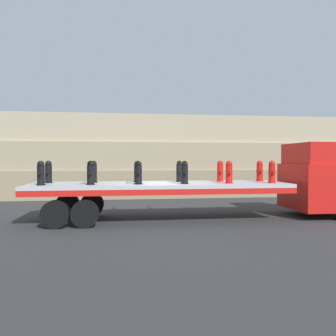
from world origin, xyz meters
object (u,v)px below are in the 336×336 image
object	(u,v)px
fire_hydrant_black_far_3	(179,172)
fire_hydrant_black_near_2	(138,173)
fire_hydrant_red_near_4	(229,172)
truck_cab	(322,179)
flatbed_trailer	(141,190)
fire_hydrant_black_far_1	(94,172)
fire_hydrant_red_far_4	(220,171)
fire_hydrant_black_far_2	(137,172)
fire_hydrant_red_far_5	(260,171)
fire_hydrant_black_far_0	(48,172)
fire_hydrant_black_near_3	(185,173)
fire_hydrant_black_near_1	(91,173)
fire_hydrant_red_near_5	(272,172)
fire_hydrant_black_near_0	(41,173)

from	to	relation	value
fire_hydrant_black_far_3	fire_hydrant_black_near_2	bearing A→B (deg)	-145.89
fire_hydrant_black_near_2	fire_hydrant_red_near_4	size ratio (longest dim) A/B	1.00
truck_cab	flatbed_trailer	world-z (taller)	truck_cab
fire_hydrant_black_far_1	fire_hydrant_black_near_2	distance (m)	1.99
truck_cab	fire_hydrant_red_far_4	xyz separation A→B (m)	(-4.02, 0.56, 0.32)
fire_hydrant_black_far_1	fire_hydrant_black_far_2	xyz separation A→B (m)	(1.65, 0.00, 0.00)
fire_hydrant_black_far_1	fire_hydrant_red_far_5	size ratio (longest dim) A/B	1.00
fire_hydrant_black_far_0	fire_hydrant_red_far_4	xyz separation A→B (m)	(6.60, 0.00, 0.00)
fire_hydrant_black_far_3	fire_hydrant_red_far_5	distance (m)	3.30
fire_hydrant_black_far_3	fire_hydrant_red_far_4	bearing A→B (deg)	0.00
fire_hydrant_black_far_3	fire_hydrant_red_far_4	world-z (taller)	same
flatbed_trailer	fire_hydrant_black_near_3	distance (m)	1.77
fire_hydrant_black_near_1	fire_hydrant_black_far_3	distance (m)	3.49
flatbed_trailer	fire_hydrant_red_near_4	xyz separation A→B (m)	(3.19, -0.56, 0.67)
fire_hydrant_black_far_0	fire_hydrant_red_near_5	distance (m)	8.33
fire_hydrant_red_near_5	fire_hydrant_black_far_1	bearing A→B (deg)	170.39
fire_hydrant_black_near_0	fire_hydrant_black_far_2	distance (m)	3.49
fire_hydrant_black_near_0	fire_hydrant_black_near_2	distance (m)	3.30
fire_hydrant_black_near_1	fire_hydrant_red_far_5	size ratio (longest dim) A/B	1.00
fire_hydrant_red_near_5	fire_hydrant_red_far_5	size ratio (longest dim) A/B	1.00
fire_hydrant_black_far_2	fire_hydrant_black_far_3	size ratio (longest dim) A/B	1.00
fire_hydrant_black_near_2	fire_hydrant_red_far_5	distance (m)	5.08
flatbed_trailer	fire_hydrant_black_far_3	xyz separation A→B (m)	(1.54, 0.56, 0.67)
truck_cab	fire_hydrant_black_near_1	world-z (taller)	truck_cab
fire_hydrant_black_far_3	fire_hydrant_black_far_2	bearing A→B (deg)	180.00
fire_hydrant_black_far_0	fire_hydrant_red_near_5	xyz separation A→B (m)	(8.26, -1.12, 0.00)
fire_hydrant_red_near_5	flatbed_trailer	bearing A→B (deg)	173.41
fire_hydrant_black_near_3	fire_hydrant_black_near_2	bearing A→B (deg)	180.00
fire_hydrant_black_near_0	fire_hydrant_red_near_5	bearing A→B (deg)	0.00
flatbed_trailer	fire_hydrant_red_near_5	size ratio (longest dim) A/B	11.39
fire_hydrant_red_near_4	fire_hydrant_red_near_5	bearing A→B (deg)	0.00
fire_hydrant_black_near_2	fire_hydrant_black_near_3	xyz separation A→B (m)	(1.65, 0.00, 0.00)
fire_hydrant_black_far_1	fire_hydrant_black_far_2	size ratio (longest dim) A/B	1.00
fire_hydrant_black_near_3	fire_hydrant_red_far_5	world-z (taller)	same
flatbed_trailer	fire_hydrant_black_far_1	distance (m)	1.97
fire_hydrant_black_near_1	fire_hydrant_black_far_1	world-z (taller)	same
fire_hydrant_black_far_0	fire_hydrant_red_far_5	world-z (taller)	same
fire_hydrant_red_near_4	fire_hydrant_red_near_5	size ratio (longest dim) A/B	1.00
fire_hydrant_black_far_1	fire_hydrant_red_near_5	world-z (taller)	same
flatbed_trailer	fire_hydrant_red_far_5	bearing A→B (deg)	6.59
truck_cab	fire_hydrant_black_near_3	xyz separation A→B (m)	(-5.67, -0.56, 0.32)
fire_hydrant_black_near_0	fire_hydrant_black_far_2	xyz separation A→B (m)	(3.30, 1.12, 0.00)
fire_hydrant_black_far_0	fire_hydrant_black_near_0	bearing A→B (deg)	-90.00
fire_hydrant_black_far_1	fire_hydrant_red_near_5	xyz separation A→B (m)	(6.60, -1.12, 0.00)
fire_hydrant_black_near_1	fire_hydrant_red_far_4	size ratio (longest dim) A/B	1.00
fire_hydrant_black_near_2	fire_hydrant_red_near_4	distance (m)	3.30
fire_hydrant_black_near_2	fire_hydrant_black_far_2	world-z (taller)	same
fire_hydrant_black_far_2	fire_hydrant_black_near_3	size ratio (longest dim) A/B	1.00
flatbed_trailer	fire_hydrant_black_near_1	distance (m)	1.97
fire_hydrant_black_near_1	fire_hydrant_red_far_5	bearing A→B (deg)	9.61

